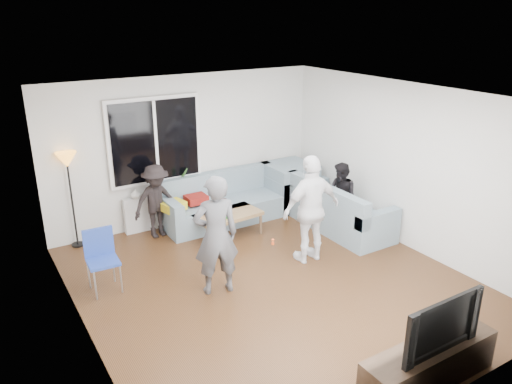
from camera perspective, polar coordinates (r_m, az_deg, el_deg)
floor at (r=7.13m, az=1.88°, el=-10.44°), size 5.00×5.50×0.04m
ceiling at (r=6.22m, az=2.16°, el=11.00°), size 5.00×5.50×0.04m
wall_back at (r=8.89m, az=-7.95°, el=4.90°), size 5.00×0.04×2.60m
wall_front at (r=4.73m, az=21.20°, el=-10.53°), size 5.00×0.04×2.60m
wall_left at (r=5.67m, az=-19.83°, el=-5.14°), size 0.04×5.50×2.60m
wall_right at (r=8.16m, az=16.94°, el=2.83°), size 0.04×5.50×2.60m
window_frame at (r=8.54m, az=-11.50°, el=5.79°), size 1.62×0.06×1.47m
window_glass at (r=8.50m, az=-11.40°, el=5.74°), size 1.50×0.02×1.35m
window_mullion at (r=8.49m, az=-11.38°, el=5.73°), size 0.05×0.03×1.35m
radiator at (r=8.88m, az=-10.85°, el=-2.03°), size 1.30×0.12×0.62m
potted_plant at (r=8.83m, az=-8.36°, el=1.49°), size 0.25×0.22×0.39m
vase at (r=8.59m, az=-13.64°, el=-0.21°), size 0.16×0.16×0.17m
sofa_back_section at (r=8.93m, az=-3.51°, el=-0.78°), size 2.30×0.85×0.85m
sofa_right_section at (r=8.73m, az=9.61°, el=-1.54°), size 2.00×0.85×0.85m
sofa_corner at (r=9.62m, az=3.86°, el=0.79°), size 0.85×0.85×0.85m
cushion_yellow at (r=8.48m, az=-9.52°, el=-1.56°), size 0.44×0.39×0.14m
cushion_red at (r=8.72m, az=-6.87°, el=-0.80°), size 0.36×0.30×0.13m
coffee_table at (r=8.44m, az=-3.25°, el=-3.71°), size 1.15×0.69×0.40m
pitcher at (r=8.36m, az=-3.67°, el=-1.84°), size 0.17×0.17×0.17m
side_chair at (r=7.03m, az=-17.11°, el=-7.71°), size 0.42×0.42×0.86m
floor_lamp at (r=8.36m, az=-20.32°, el=-0.94°), size 0.32×0.32×1.56m
player_left at (r=6.56m, az=-4.61°, el=-4.99°), size 0.68×0.52×1.65m
player_right at (r=7.42m, az=6.35°, el=-1.98°), size 0.98×0.43×1.66m
spectator_right at (r=8.66m, az=9.71°, el=-0.54°), size 0.46×0.58×1.18m
spectator_back at (r=8.40m, az=-11.33°, el=-1.05°), size 0.85×0.54×1.25m
tv_console at (r=5.63m, az=19.18°, el=-18.15°), size 1.60×0.40×0.44m
television at (r=5.34m, az=19.82°, el=-13.76°), size 1.03×0.13×0.59m
bottle_b at (r=8.13m, az=-3.35°, el=-2.15°), size 0.08×0.08×0.26m
bottle_c at (r=8.43m, az=-3.59°, el=-1.48°), size 0.07×0.07×0.21m
bottle_a at (r=8.28m, az=-5.67°, el=-2.05°), size 0.07×0.07×0.19m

